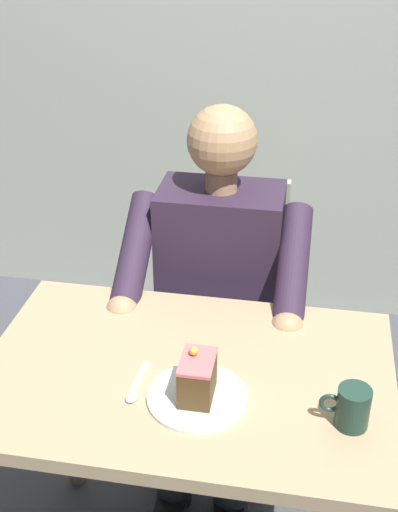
{
  "coord_description": "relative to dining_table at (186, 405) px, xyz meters",
  "views": [
    {
      "loc": [
        -0.24,
        1.18,
        1.72
      ],
      "look_at": [
        -0.01,
        -0.1,
        0.98
      ],
      "focal_mm": 46.77,
      "sensor_mm": 36.0,
      "label": 1
    }
  ],
  "objects": [
    {
      "name": "dining_table",
      "position": [
        0.0,
        0.0,
        0.0
      ],
      "size": [
        0.96,
        0.63,
        0.73
      ],
      "color": "tan",
      "rests_on": "ground"
    },
    {
      "name": "coffee_cup",
      "position": [
        -0.37,
        0.11,
        0.15
      ],
      "size": [
        0.11,
        0.07,
        0.09
      ],
      "color": "#1E3A30",
      "rests_on": "dining_table"
    },
    {
      "name": "cake_slice",
      "position": [
        -0.04,
        0.09,
        0.16
      ],
      "size": [
        0.07,
        0.11,
        0.12
      ],
      "color": "#50391C",
      "rests_on": "dessert_plate"
    },
    {
      "name": "dessert_spoon",
      "position": [
        0.1,
        0.09,
        0.11
      ],
      "size": [
        0.03,
        0.14,
        0.01
      ],
      "color": "silver",
      "rests_on": "dining_table"
    },
    {
      "name": "dessert_plate",
      "position": [
        -0.04,
        0.09,
        0.11
      ],
      "size": [
        0.22,
        0.22,
        0.01
      ],
      "primitive_type": "cylinder",
      "color": "white",
      "rests_on": "dining_table"
    },
    {
      "name": "seated_person",
      "position": [
        0.0,
        -0.45,
        -0.0
      ],
      "size": [
        0.53,
        0.58,
        1.19
      ],
      "color": "#302136",
      "rests_on": "ground"
    },
    {
      "name": "chair",
      "position": [
        0.0,
        -0.63,
        -0.13
      ],
      "size": [
        0.42,
        0.42,
        0.9
      ],
      "color": "#9CA17E",
      "rests_on": "ground"
    }
  ]
}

